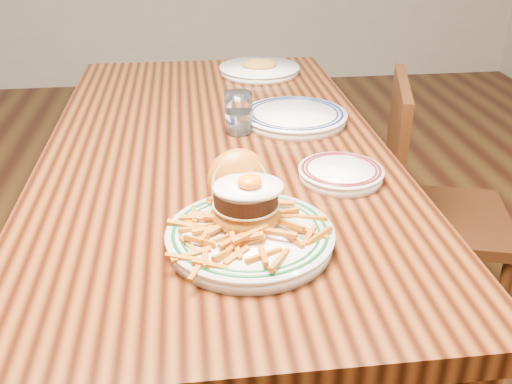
{
  "coord_description": "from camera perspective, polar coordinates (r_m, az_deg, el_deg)",
  "views": [
    {
      "loc": [
        -0.06,
        -1.35,
        1.32
      ],
      "look_at": [
        0.04,
        -0.48,
        0.86
      ],
      "focal_mm": 40.0,
      "sensor_mm": 36.0,
      "label": 1
    }
  ],
  "objects": [
    {
      "name": "side_plate",
      "position": [
        1.27,
        8.49,
        1.95
      ],
      "size": [
        0.19,
        0.19,
        0.03
      ],
      "rotation": [
        0.0,
        0.0,
        -0.23
      ],
      "color": "white",
      "rests_on": "table"
    },
    {
      "name": "rear_plate",
      "position": [
        1.58,
        3.88,
        7.56
      ],
      "size": [
        0.29,
        0.29,
        0.03
      ],
      "rotation": [
        0.0,
        0.0,
        -0.35
      ],
      "color": "white",
      "rests_on": "table"
    },
    {
      "name": "floor",
      "position": [
        1.88,
        -3.29,
        -16.53
      ],
      "size": [
        6.0,
        6.0,
        0.0
      ],
      "primitive_type": "plane",
      "color": "black",
      "rests_on": "ground"
    },
    {
      "name": "far_plate",
      "position": [
        2.03,
        0.34,
        12.2
      ],
      "size": [
        0.28,
        0.28,
        0.05
      ],
      "rotation": [
        0.0,
        0.0,
        0.28
      ],
      "color": "white",
      "rests_on": "table"
    },
    {
      "name": "table",
      "position": [
        1.5,
        -3.97,
        1.9
      ],
      "size": [
        0.85,
        1.6,
        0.75
      ],
      "color": "black",
      "rests_on": "floor"
    },
    {
      "name": "water_glass",
      "position": [
        1.5,
        -1.76,
        7.67
      ],
      "size": [
        0.07,
        0.07,
        0.11
      ],
      "color": "white",
      "rests_on": "table"
    },
    {
      "name": "chair_right",
      "position": [
        1.86,
        16.58,
        -1.19
      ],
      "size": [
        0.48,
        0.48,
        0.84
      ],
      "rotation": [
        0.0,
        0.0,
        2.86
      ],
      "color": "#371D0B",
      "rests_on": "floor"
    },
    {
      "name": "main_plate",
      "position": [
        1.03,
        -0.8,
        -2.92
      ],
      "size": [
        0.3,
        0.32,
        0.15
      ],
      "rotation": [
        0.0,
        0.0,
        0.09
      ],
      "color": "white",
      "rests_on": "table"
    }
  ]
}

